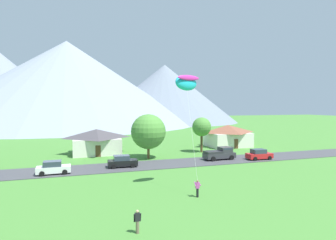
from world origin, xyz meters
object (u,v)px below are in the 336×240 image
object	(u,v)px
house_left_center	(97,141)
parked_car_white_mid_east	(53,168)
parked_car_black_mid_west	(122,161)
house_leftmost	(228,135)
kite_flyer_with_kite	(187,85)
pickup_truck_charcoal_west_side	(220,153)
parked_car_red_east_end	(259,155)
tree_left_of_center	(148,132)
watcher_person	(137,221)
tree_center	(202,127)

from	to	relation	value
house_left_center	parked_car_white_mid_east	size ratio (longest dim) A/B	2.14
parked_car_black_mid_west	parked_car_white_mid_east	world-z (taller)	same
house_leftmost	kite_flyer_with_kite	distance (m)	33.92
kite_flyer_with_kite	parked_car_white_mid_east	bearing A→B (deg)	142.32
house_leftmost	pickup_truck_charcoal_west_side	world-z (taller)	house_leftmost
parked_car_white_mid_east	parked_car_red_east_end	size ratio (longest dim) A/B	0.99
tree_left_of_center	parked_car_red_east_end	distance (m)	18.66
parked_car_black_mid_west	pickup_truck_charcoal_west_side	bearing A→B (deg)	2.44
house_leftmost	parked_car_red_east_end	distance (m)	15.25
parked_car_black_mid_west	watcher_person	size ratio (longest dim) A/B	2.55
kite_flyer_with_kite	parked_car_black_mid_west	bearing A→B (deg)	112.30
parked_car_white_mid_east	pickup_truck_charcoal_west_side	size ratio (longest dim) A/B	0.80
tree_center	parked_car_red_east_end	size ratio (longest dim) A/B	1.56
house_leftmost	watcher_person	distance (m)	44.36
house_leftmost	parked_car_white_mid_east	world-z (taller)	house_leftmost
house_left_center	tree_left_of_center	bearing A→B (deg)	-44.65
watcher_person	parked_car_white_mid_east	bearing A→B (deg)	109.05
house_left_center	kite_flyer_with_kite	world-z (taller)	kite_flyer_with_kite
house_left_center	watcher_person	size ratio (longest dim) A/B	5.40
parked_car_white_mid_east	house_left_center	bearing A→B (deg)	66.27
kite_flyer_with_kite	house_leftmost	bearing A→B (deg)	52.25
house_left_center	parked_car_red_east_end	xyz separation A→B (m)	(24.97, -14.58, -1.48)
tree_center	watcher_person	world-z (taller)	tree_center
tree_left_of_center	pickup_truck_charcoal_west_side	size ratio (longest dim) A/B	1.41
parked_car_black_mid_west	watcher_person	bearing A→B (deg)	-96.07
parked_car_red_east_end	pickup_truck_charcoal_west_side	size ratio (longest dim) A/B	0.80
tree_left_of_center	parked_car_black_mid_west	size ratio (longest dim) A/B	1.75
house_left_center	parked_car_black_mid_west	distance (m)	13.69
house_leftmost	house_left_center	size ratio (longest dim) A/B	1.03
house_left_center	tree_left_of_center	size ratio (longest dim) A/B	1.21
parked_car_white_mid_east	watcher_person	bearing A→B (deg)	-70.95
house_left_center	watcher_person	bearing A→B (deg)	-89.27
parked_car_black_mid_west	parked_car_red_east_end	distance (m)	22.31
house_leftmost	kite_flyer_with_kite	bearing A→B (deg)	-127.75
tree_center	pickup_truck_charcoal_west_side	world-z (taller)	tree_center
watcher_person	tree_center	bearing A→B (deg)	57.83
kite_flyer_with_kite	watcher_person	bearing A→B (deg)	-128.98
tree_left_of_center	parked_car_white_mid_east	world-z (taller)	tree_left_of_center
house_left_center	parked_car_white_mid_east	world-z (taller)	house_left_center
parked_car_white_mid_east	watcher_person	size ratio (longest dim) A/B	2.53
tree_left_of_center	parked_car_red_east_end	size ratio (longest dim) A/B	1.76
pickup_truck_charcoal_west_side	kite_flyer_with_kite	world-z (taller)	kite_flyer_with_kite
house_leftmost	kite_flyer_with_kite	world-z (taller)	kite_flyer_with_kite
house_left_center	tree_center	distance (m)	19.87
parked_car_black_mid_west	tree_left_of_center	bearing A→B (deg)	46.21
parked_car_red_east_end	watcher_person	xyz separation A→B (m)	(-24.53, -19.99, 0.01)
parked_car_black_mid_west	house_leftmost	bearing A→B (deg)	28.59
house_left_center	parked_car_white_mid_east	distance (m)	16.07
tree_left_of_center	parked_car_red_east_end	bearing A→B (deg)	-21.54
house_left_center	parked_car_black_mid_west	world-z (taller)	house_left_center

